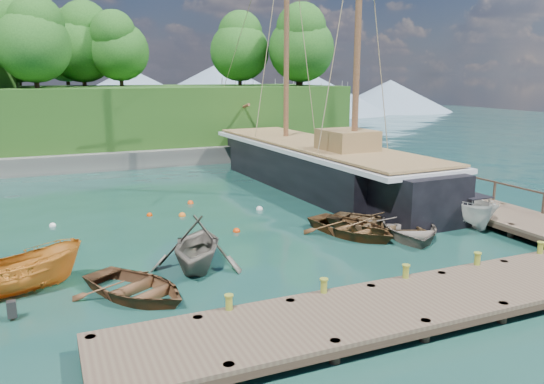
{
  "coord_description": "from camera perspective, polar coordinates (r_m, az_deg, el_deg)",
  "views": [
    {
      "loc": [
        -8.32,
        -18.16,
        7.01
      ],
      "look_at": [
        0.6,
        2.55,
        2.0
      ],
      "focal_mm": 35.0,
      "sensor_mm": 36.0,
      "label": 1
    }
  ],
  "objects": [
    {
      "name": "mooring_buoy_4",
      "position": [
        27.62,
        -13.03,
        -2.51
      ],
      "size": [
        0.29,
        0.29,
        0.29
      ],
      "primitive_type": "sphere",
      "color": "#D83B00",
      "rests_on": "ground"
    },
    {
      "name": "bollard_2",
      "position": [
        18.07,
        14.06,
        -10.7
      ],
      "size": [
        0.26,
        0.26,
        0.45
      ],
      "primitive_type": "cylinder",
      "color": "olive",
      "rests_on": "ground"
    },
    {
      "name": "mooring_buoy_6",
      "position": [
        27.13,
        -22.52,
        -3.43
      ],
      "size": [
        0.32,
        0.32,
        0.32
      ],
      "primitive_type": "sphere",
      "color": "white",
      "rests_on": "ground"
    },
    {
      "name": "ground",
      "position": [
        21.17,
        1.25,
        -6.81
      ],
      "size": [
        160.0,
        160.0,
        0.0
      ],
      "primitive_type": "plane",
      "color": "#113B36",
      "rests_on": "ground"
    },
    {
      "name": "motorboat_orange",
      "position": [
        19.45,
        -25.56,
        -9.89
      ],
      "size": [
        4.47,
        2.52,
        1.63
      ],
      "primitive_type": "imported",
      "rotation": [
        0.0,
        0.0,
        1.81
      ],
      "color": "orange",
      "rests_on": "ground"
    },
    {
      "name": "dock_east",
      "position": [
        32.7,
        14.61,
        0.51
      ],
      "size": [
        3.2,
        24.0,
        1.1
      ],
      "color": "brown",
      "rests_on": "ground"
    },
    {
      "name": "distant_ridge",
      "position": [
        89.1,
        -15.41,
        10.37
      ],
      "size": [
        117.0,
        40.0,
        10.0
      ],
      "color": "#728CA5",
      "rests_on": "ground"
    },
    {
      "name": "mooring_buoy_5",
      "position": [
        29.79,
        -8.76,
        -1.24
      ],
      "size": [
        0.34,
        0.34,
        0.34
      ],
      "primitive_type": "sphere",
      "color": "#F64C11",
      "rests_on": "ground"
    },
    {
      "name": "mooring_buoy_0",
      "position": [
        21.98,
        -21.02,
        -6.94
      ],
      "size": [
        0.31,
        0.31,
        0.31
      ],
      "primitive_type": "sphere",
      "color": "white",
      "rests_on": "ground"
    },
    {
      "name": "mooring_buoy_1",
      "position": [
        27.24,
        -9.64,
        -2.57
      ],
      "size": [
        0.35,
        0.35,
        0.35
      ],
      "primitive_type": "sphere",
      "color": "orange",
      "rests_on": "ground"
    },
    {
      "name": "mooring_buoy_2",
      "position": [
        24.27,
        -3.84,
        -4.29
      ],
      "size": [
        0.33,
        0.33,
        0.33
      ],
      "primitive_type": "sphere",
      "color": "#DE3A08",
      "rests_on": "ground"
    },
    {
      "name": "mooring_buoy_3",
      "position": [
        28.11,
        -1.35,
        -1.92
      ],
      "size": [
        0.37,
        0.37,
        0.37
      ],
      "primitive_type": "sphere",
      "color": "silver",
      "rests_on": "ground"
    },
    {
      "name": "rowboat_1",
      "position": [
        20.03,
        -8.0,
        -8.09
      ],
      "size": [
        4.72,
        5.0,
        2.09
      ],
      "primitive_type": "imported",
      "rotation": [
        0.0,
        0.0,
        -0.42
      ],
      "color": "#645D53",
      "rests_on": "ground"
    },
    {
      "name": "bollard_3",
      "position": [
        19.93,
        21.04,
        -8.94
      ],
      "size": [
        0.26,
        0.26,
        0.45
      ],
      "primitive_type": "cylinder",
      "color": "olive",
      "rests_on": "ground"
    },
    {
      "name": "bollard_1",
      "position": [
        16.54,
        5.54,
        -12.62
      ],
      "size": [
        0.26,
        0.26,
        0.45
      ],
      "primitive_type": "cylinder",
      "color": "olive",
      "rests_on": "ground"
    },
    {
      "name": "rowboat_0",
      "position": [
        17.98,
        -14.37,
        -10.83
      ],
      "size": [
        4.64,
        5.04,
        0.85
      ],
      "primitive_type": "imported",
      "rotation": [
        0.0,
        0.0,
        0.54
      ],
      "color": "brown",
      "rests_on": "ground"
    },
    {
      "name": "rowboat_4",
      "position": [
        24.67,
        11.19,
        -4.23
      ],
      "size": [
        5.18,
        5.63,
        0.95
      ],
      "primitive_type": "imported",
      "rotation": [
        0.0,
        0.0,
        0.54
      ],
      "color": "brown",
      "rests_on": "ground"
    },
    {
      "name": "bollard_4",
      "position": [
        22.05,
        26.69,
        -7.4
      ],
      "size": [
        0.26,
        0.26,
        0.45
      ],
      "primitive_type": "cylinder",
      "color": "olive",
      "rests_on": "ground"
    },
    {
      "name": "rowboat_2",
      "position": [
        24.02,
        8.57,
        -4.59
      ],
      "size": [
        4.4,
        5.23,
        0.93
      ],
      "primitive_type": "imported",
      "rotation": [
        0.0,
        0.0,
        0.31
      ],
      "color": "#52351A",
      "rests_on": "ground"
    },
    {
      "name": "bollard_0",
      "position": [
        15.44,
        -4.6,
        -14.51
      ],
      "size": [
        0.26,
        0.26,
        0.45
      ],
      "primitive_type": "cylinder",
      "color": "olive",
      "rests_on": "ground"
    },
    {
      "name": "schooner",
      "position": [
        33.88,
        4.75,
        2.58
      ],
      "size": [
        6.23,
        28.92,
        21.44
      ],
      "rotation": [
        0.0,
        0.0,
        0.04
      ],
      "color": "black",
      "rests_on": "ground"
    },
    {
      "name": "rowboat_3",
      "position": [
        24.47,
        14.44,
        -4.53
      ],
      "size": [
        5.09,
        5.8,
        1.0
      ],
      "primitive_type": "imported",
      "rotation": [
        0.0,
        0.0,
        -0.41
      ],
      "color": "#695F56",
      "rests_on": "ground"
    },
    {
      "name": "dock_near",
      "position": [
        16.91,
        17.05,
        -10.95
      ],
      "size": [
        20.0,
        3.2,
        1.1
      ],
      "color": "brown",
      "rests_on": "ground"
    },
    {
      "name": "cabin_boat_white",
      "position": [
        27.09,
        20.43,
        -3.29
      ],
      "size": [
        3.04,
        4.68,
        1.69
      ],
      "primitive_type": "imported",
      "rotation": [
        0.0,
        0.0,
        -0.35
      ],
      "color": "silver",
      "rests_on": "ground"
    }
  ]
}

